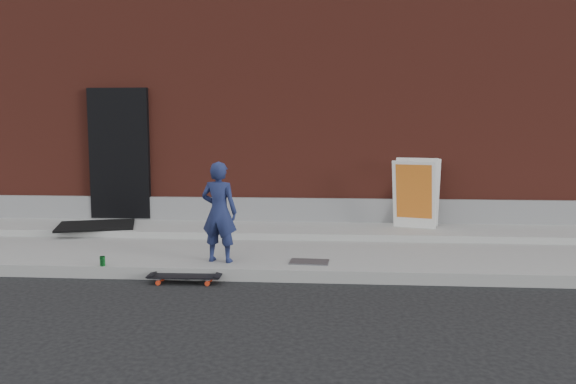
# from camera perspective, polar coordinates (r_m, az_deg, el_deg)

# --- Properties ---
(ground) EXTENTS (80.00, 80.00, 0.00)m
(ground) POSITION_cam_1_polar(r_m,az_deg,el_deg) (6.86, -4.70, -9.08)
(ground) COLOR black
(ground) RESTS_ON ground
(sidewalk) EXTENTS (20.00, 3.00, 0.15)m
(sidewalk) POSITION_cam_1_polar(r_m,az_deg,el_deg) (8.29, -3.07, -5.80)
(sidewalk) COLOR gray
(sidewalk) RESTS_ON ground
(apron) EXTENTS (20.00, 1.20, 0.10)m
(apron) POSITION_cam_1_polar(r_m,az_deg,el_deg) (9.14, -2.35, -3.84)
(apron) COLOR gray
(apron) RESTS_ON sidewalk
(building) EXTENTS (20.00, 8.10, 5.00)m
(building) POSITION_cam_1_polar(r_m,az_deg,el_deg) (13.58, -0.12, 9.29)
(building) COLOR #5C2319
(building) RESTS_ON ground
(child) EXTENTS (0.52, 0.39, 1.28)m
(child) POSITION_cam_1_polar(r_m,az_deg,el_deg) (7.14, -7.01, -2.02)
(child) COLOR #1A224A
(child) RESTS_ON sidewalk
(skateboard) EXTENTS (0.85, 0.24, 0.10)m
(skateboard) POSITION_cam_1_polar(r_m,az_deg,el_deg) (6.87, -10.48, -8.49)
(skateboard) COLOR #B42B12
(skateboard) RESTS_ON ground
(pizza_sign) EXTENTS (0.87, 0.95, 1.11)m
(pizza_sign) POSITION_cam_1_polar(r_m,az_deg,el_deg) (9.26, 12.89, -0.06)
(pizza_sign) COLOR white
(pizza_sign) RESTS_ON apron
(soda_can) EXTENTS (0.07, 0.07, 0.12)m
(soda_can) POSITION_cam_1_polar(r_m,az_deg,el_deg) (7.33, -18.33, -6.68)
(soda_can) COLOR #17732A
(soda_can) RESTS_ON sidewalk
(doormat) EXTENTS (1.42, 1.28, 0.03)m
(doormat) POSITION_cam_1_polar(r_m,az_deg,el_deg) (9.65, -18.92, -3.23)
(doormat) COLOR black
(doormat) RESTS_ON apron
(utility_plate) EXTENTS (0.51, 0.35, 0.01)m
(utility_plate) POSITION_cam_1_polar(r_m,az_deg,el_deg) (7.16, 2.17, -7.11)
(utility_plate) COLOR #58595E
(utility_plate) RESTS_ON sidewalk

